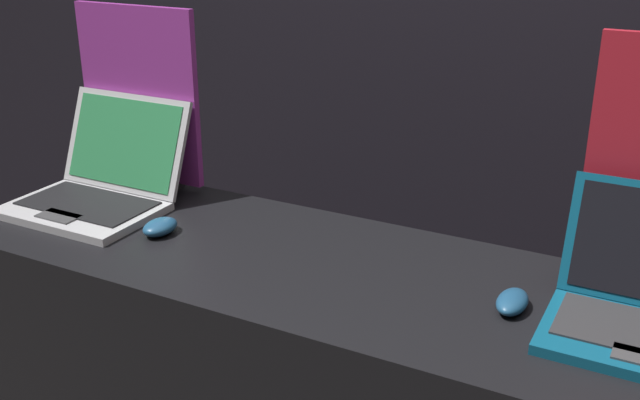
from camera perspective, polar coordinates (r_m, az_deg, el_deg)
laptop_front at (r=2.02m, az=-16.43°, el=1.29°), size 0.38×0.37×0.26m
mouse_front at (r=1.82m, az=-12.09°, el=-2.01°), size 0.07×0.10×0.04m
promo_stand_front at (r=2.10m, az=-13.54°, el=7.29°), size 0.38×0.07×0.49m
mouse_back at (r=1.50m, az=14.44°, el=-7.51°), size 0.06×0.10×0.03m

